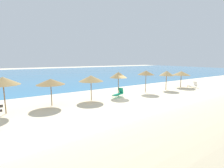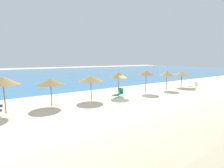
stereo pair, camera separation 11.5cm
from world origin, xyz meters
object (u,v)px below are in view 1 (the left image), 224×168
at_px(beach_umbrella_2, 91,78).
at_px(lounge_chair_0, 193,85).
at_px(lounge_chair_1, 119,93).
at_px(beach_umbrella_1, 51,82).
at_px(beach_umbrella_4, 146,73).
at_px(beach_umbrella_3, 118,75).
at_px(beach_umbrella_6, 181,73).
at_px(beach_umbrella_0, 3,81).
at_px(beach_umbrella_5, 167,73).

distance_m(beach_umbrella_2, lounge_chair_0, 16.73).
bearing_deg(lounge_chair_1, beach_umbrella_1, 62.50).
distance_m(beach_umbrella_4, lounge_chair_1, 5.00).
bearing_deg(beach_umbrella_3, beach_umbrella_2, 179.74).
distance_m(beach_umbrella_4, beach_umbrella_6, 7.74).
bearing_deg(beach_umbrella_4, beach_umbrella_0, -179.77).
bearing_deg(beach_umbrella_0, lounge_chair_0, -2.99).
bearing_deg(lounge_chair_1, lounge_chair_0, -118.56).
height_order(beach_umbrella_4, beach_umbrella_6, beach_umbrella_4).
distance_m(beach_umbrella_1, beach_umbrella_6, 19.61).
distance_m(beach_umbrella_0, lounge_chair_1, 11.28).
relative_size(beach_umbrella_2, beach_umbrella_4, 0.92).
bearing_deg(beach_umbrella_5, beach_umbrella_6, 4.34).
distance_m(beach_umbrella_0, beach_umbrella_2, 7.77).
xyz_separation_m(beach_umbrella_6, lounge_chair_0, (1.03, -1.43, -1.81)).
relative_size(beach_umbrella_2, lounge_chair_0, 1.66).
bearing_deg(beach_umbrella_5, lounge_chair_1, 179.92).
bearing_deg(beach_umbrella_2, lounge_chair_1, -7.42).
bearing_deg(beach_umbrella_0, beach_umbrella_5, -0.41).
distance_m(beach_umbrella_0, beach_umbrella_6, 23.28).
relative_size(beach_umbrella_0, beach_umbrella_5, 1.09).
relative_size(beach_umbrella_4, lounge_chair_1, 1.64).
height_order(beach_umbrella_0, beach_umbrella_5, beach_umbrella_0).
height_order(beach_umbrella_2, lounge_chair_1, beach_umbrella_2).
distance_m(beach_umbrella_4, lounge_chair_0, 9.14).
distance_m(beach_umbrella_0, beach_umbrella_1, 3.71).
bearing_deg(beach_umbrella_0, beach_umbrella_2, 2.22).
distance_m(beach_umbrella_2, beach_umbrella_3, 3.55).
height_order(beach_umbrella_2, beach_umbrella_6, beach_umbrella_2).
relative_size(lounge_chair_0, lounge_chair_1, 0.91).
bearing_deg(beach_umbrella_1, beach_umbrella_2, -0.99).
height_order(beach_umbrella_1, lounge_chair_1, beach_umbrella_1).
bearing_deg(beach_umbrella_5, beach_umbrella_1, 178.14).
bearing_deg(beach_umbrella_1, lounge_chair_1, -3.87).
distance_m(beach_umbrella_1, beach_umbrella_4, 11.89).
height_order(beach_umbrella_3, lounge_chair_0, beach_umbrella_3).
bearing_deg(beach_umbrella_6, beach_umbrella_3, 179.38).
xyz_separation_m(beach_umbrella_1, beach_umbrella_2, (4.09, -0.07, 0.06)).
relative_size(beach_umbrella_2, beach_umbrella_3, 0.92).
xyz_separation_m(lounge_chair_0, lounge_chair_1, (-13.25, 1.14, 0.04)).
relative_size(beach_umbrella_2, beach_umbrella_5, 0.97).
xyz_separation_m(beach_umbrella_0, beach_umbrella_1, (3.67, 0.37, -0.38)).
bearing_deg(beach_umbrella_6, beach_umbrella_4, -179.30).
relative_size(beach_umbrella_1, beach_umbrella_6, 0.98).
bearing_deg(beach_umbrella_3, beach_umbrella_5, -3.01).
bearing_deg(beach_umbrella_6, beach_umbrella_1, 179.37).
bearing_deg(beach_umbrella_6, beach_umbrella_2, 179.46).
bearing_deg(beach_umbrella_1, beach_umbrella_6, -0.63).
height_order(beach_umbrella_3, beach_umbrella_5, beach_umbrella_3).
distance_m(beach_umbrella_1, beach_umbrella_2, 4.10).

